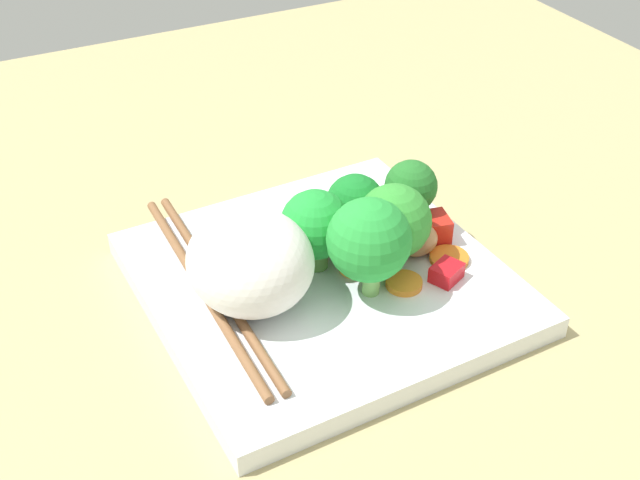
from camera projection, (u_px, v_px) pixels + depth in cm
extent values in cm
cube|color=tan|center=(323.00, 302.00, 62.38)|extent=(110.00, 110.00, 2.00)
cube|color=white|center=(323.00, 283.00, 61.28)|extent=(25.93, 25.93, 1.75)
ellipsoid|color=white|center=(250.00, 262.00, 56.01)|extent=(11.43, 11.68, 7.20)
cylinder|color=#72A84F|center=(392.00, 253.00, 61.21)|extent=(1.72, 1.64, 2.07)
sphere|color=green|center=(394.00, 221.00, 59.90)|extent=(5.59, 5.59, 5.59)
cylinder|color=#82C056|center=(352.00, 227.00, 64.08)|extent=(2.01, 1.96, 1.96)
sphere|color=#187629|center=(355.00, 203.00, 62.68)|extent=(4.55, 4.55, 4.55)
cylinder|color=#5B9545|center=(323.00, 253.00, 61.07)|extent=(1.84, 1.92, 2.17)
sphere|color=green|center=(320.00, 223.00, 59.72)|extent=(5.20, 5.20, 5.20)
cylinder|color=#70A946|center=(407.00, 214.00, 65.01)|extent=(1.84, 2.19, 2.72)
sphere|color=#246D28|center=(411.00, 186.00, 63.30)|extent=(4.14, 4.14, 4.14)
cylinder|color=#7EBF5F|center=(372.00, 278.00, 58.18)|extent=(1.43, 1.63, 2.75)
sphere|color=green|center=(369.00, 240.00, 56.25)|extent=(5.96, 5.96, 5.96)
cylinder|color=orange|center=(356.00, 267.00, 61.10)|extent=(2.85, 2.85, 0.43)
cylinder|color=orange|center=(404.00, 283.00, 59.48)|extent=(3.47, 3.47, 0.48)
cylinder|color=orange|center=(449.00, 258.00, 61.95)|extent=(3.70, 3.70, 0.43)
cube|color=red|center=(447.00, 273.00, 59.86)|extent=(2.80, 2.57, 1.25)
cube|color=red|center=(433.00, 231.00, 63.38)|extent=(3.11, 2.98, 2.14)
cube|color=red|center=(318.00, 224.00, 64.00)|extent=(2.69, 2.60, 2.35)
ellipsoid|color=tan|center=(392.00, 234.00, 63.34)|extent=(2.63, 3.00, 1.81)
ellipsoid|color=tan|center=(416.00, 240.00, 62.05)|extent=(3.85, 3.40, 2.60)
cylinder|color=brown|center=(202.00, 288.00, 58.82)|extent=(0.84, 24.23, 0.69)
cylinder|color=brown|center=(217.00, 284.00, 59.24)|extent=(0.84, 24.23, 0.69)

